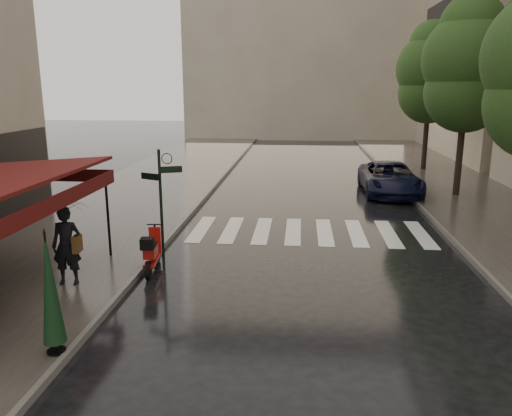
% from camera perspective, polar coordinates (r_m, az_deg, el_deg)
% --- Properties ---
extents(ground, '(120.00, 120.00, 0.00)m').
position_cam_1_polar(ground, '(11.57, -8.69, -10.74)').
color(ground, black).
rests_on(ground, ground).
extents(sidewalk_near, '(6.00, 60.00, 0.12)m').
position_cam_1_polar(sidewalk_near, '(23.79, -12.45, 2.02)').
color(sidewalk_near, '#38332D').
rests_on(sidewalk_near, ground).
extents(sidewalk_far, '(5.50, 60.00, 0.12)m').
position_cam_1_polar(sidewalk_far, '(23.94, 23.56, 1.26)').
color(sidewalk_far, '#38332D').
rests_on(sidewalk_far, ground).
extents(curb_near, '(0.12, 60.00, 0.16)m').
position_cam_1_polar(curb_near, '(23.06, -5.20, 1.96)').
color(curb_near, '#595651').
rests_on(curb_near, ground).
extents(curb_far, '(0.12, 60.00, 0.16)m').
position_cam_1_polar(curb_far, '(23.20, 16.99, 1.48)').
color(curb_far, '#595651').
rests_on(curb_far, ground).
extents(crosswalk, '(7.85, 3.20, 0.01)m').
position_cam_1_polar(crosswalk, '(16.89, 6.06, -2.69)').
color(crosswalk, silver).
rests_on(crosswalk, ground).
extents(signpost, '(1.17, 0.29, 3.10)m').
position_cam_1_polar(signpost, '(14.06, -10.82, 1.47)').
color(signpost, black).
rests_on(signpost, ground).
extents(backdrop_building, '(22.00, 6.00, 20.00)m').
position_cam_1_polar(backdrop_building, '(48.49, 5.88, 19.88)').
color(backdrop_building, gray).
rests_on(backdrop_building, ground).
extents(tree_mid, '(3.80, 3.80, 8.34)m').
position_cam_1_polar(tree_mid, '(23.25, 23.09, 14.74)').
color(tree_mid, black).
rests_on(tree_mid, sidewalk_far).
extents(tree_far, '(3.80, 3.80, 8.16)m').
position_cam_1_polar(tree_far, '(30.05, 19.34, 14.33)').
color(tree_far, black).
rests_on(tree_far, sidewalk_far).
extents(pedestrian_with_umbrella, '(1.24, 1.26, 2.58)m').
position_cam_1_polar(pedestrian_with_umbrella, '(12.51, -21.10, -0.75)').
color(pedestrian_with_umbrella, black).
rests_on(pedestrian_with_umbrella, sidewalk_near).
extents(scooter, '(0.52, 1.71, 1.13)m').
position_cam_1_polar(scooter, '(13.40, -11.81, -5.00)').
color(scooter, black).
rests_on(scooter, ground).
extents(parked_car, '(2.40, 5.18, 1.44)m').
position_cam_1_polar(parked_car, '(23.34, 15.04, 3.30)').
color(parked_car, black).
rests_on(parked_car, ground).
extents(parasol_front, '(0.40, 0.40, 2.27)m').
position_cam_1_polar(parasol_front, '(9.48, -22.47, -8.53)').
color(parasol_front, black).
rests_on(parasol_front, sidewalk_near).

